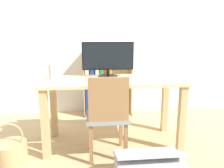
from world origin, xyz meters
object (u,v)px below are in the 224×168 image
object	(u,v)px
keyboard	(108,79)
vase	(53,71)
basket	(11,151)
chair	(108,114)
monitor	(108,58)
bookshelf	(101,87)

from	to	relation	value
keyboard	vase	bearing A→B (deg)	173.33
keyboard	basket	bearing A→B (deg)	-162.83
vase	basket	world-z (taller)	vase
vase	chair	size ratio (longest dim) A/B	0.23
monitor	bookshelf	distance (m)	0.96
vase	keyboard	bearing A→B (deg)	-6.67
chair	bookshelf	world-z (taller)	bookshelf
bookshelf	basket	world-z (taller)	bookshelf
vase	basket	distance (m)	0.88
bookshelf	basket	bearing A→B (deg)	-126.30
keyboard	vase	world-z (taller)	vase
vase	bookshelf	distance (m)	1.11
chair	basket	size ratio (longest dim) A/B	2.12
chair	basket	bearing A→B (deg)	-176.24
monitor	chair	world-z (taller)	monitor
keyboard	basket	distance (m)	1.18
chair	bookshelf	distance (m)	1.26
vase	chair	distance (m)	0.76
vase	bookshelf	world-z (taller)	bookshelf
vase	chair	bearing A→B (deg)	-34.17
monitor	basket	world-z (taller)	monitor
monitor	keyboard	distance (m)	0.25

